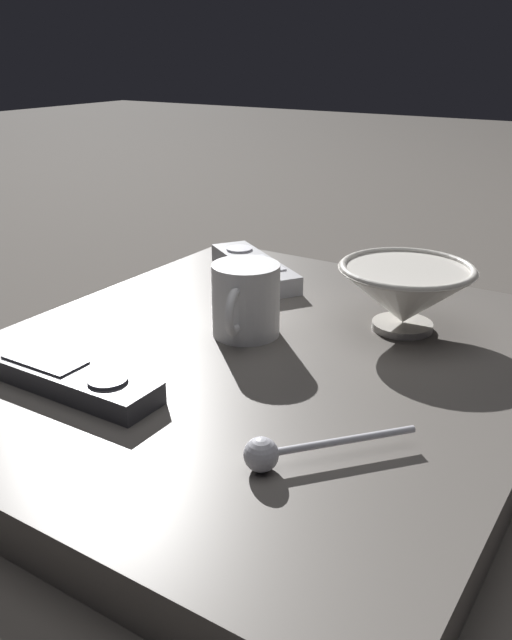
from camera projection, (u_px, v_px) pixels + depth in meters
name	position (u px, v px, depth m)	size (l,w,h in m)	color
ground_plane	(262.00, 388.00, 0.72)	(6.00, 6.00, 0.00)	#47423D
table	(262.00, 370.00, 0.72)	(0.56, 0.64, 0.04)	#5B5651
cereal_bowl	(405.00, 294.00, 0.75)	(0.15, 0.15, 0.08)	beige
coffee_mug	(245.00, 300.00, 0.73)	(0.07, 0.10, 0.08)	white
teaspoon	(277.00, 452.00, 0.51)	(0.10, 0.11, 0.03)	silver
tv_remote_near	(254.00, 268.00, 0.93)	(0.19, 0.15, 0.03)	#9E9EA3
tv_remote_far	(65.00, 376.00, 0.63)	(0.20, 0.05, 0.02)	#38383D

